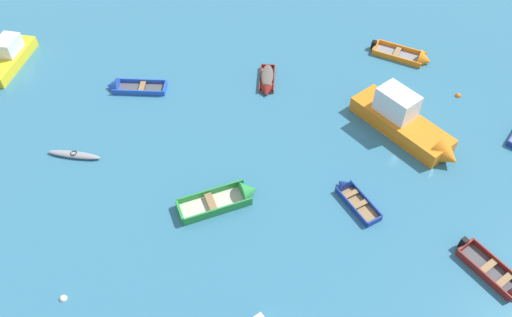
# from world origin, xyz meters

# --- Properties ---
(rowboat_green_far_right) EXTENTS (4.20, 3.46, 1.25)m
(rowboat_green_far_right) POSITION_xyz_m (-0.52, 16.36, 0.23)
(rowboat_green_far_right) COLOR beige
(rowboat_green_far_right) RESTS_ON ground_plane
(rowboat_blue_midfield_right) EXTENTS (3.92, 1.78, 1.07)m
(rowboat_blue_midfield_right) POSITION_xyz_m (-9.62, 23.31, 0.16)
(rowboat_blue_midfield_right) COLOR #4C4C51
(rowboat_blue_midfield_right) RESTS_ON ground_plane
(rowboat_maroon_near_left) EXTENTS (1.38, 3.06, 0.84)m
(rowboat_maroon_near_left) POSITION_xyz_m (-0.82, 25.77, 0.24)
(rowboat_maroon_near_left) COLOR #99754C
(rowboat_maroon_near_left) RESTS_ON ground_plane
(rowboat_orange_distant_center) EXTENTS (4.19, 2.23, 1.29)m
(rowboat_orange_distant_center) POSITION_xyz_m (8.26, 30.64, 0.18)
(rowboat_orange_distant_center) COLOR gray
(rowboat_orange_distant_center) RESTS_ON ground_plane
(motor_launch_yellow_far_back) EXTENTS (1.90, 5.42, 2.02)m
(motor_launch_yellow_far_back) POSITION_xyz_m (-17.99, 23.50, 0.56)
(motor_launch_yellow_far_back) COLOR yellow
(motor_launch_yellow_far_back) RESTS_ON ground_plane
(kayak_grey_outer_right) EXTENTS (3.11, 0.72, 0.29)m
(kayak_grey_outer_right) POSITION_xyz_m (-10.00, 17.22, 0.14)
(kayak_grey_outer_right) COLOR gray
(kayak_grey_outer_right) RESTS_ON ground_plane
(rowboat_deep_blue_cluster_outer) EXTENTS (2.77, 2.86, 0.91)m
(rowboat_deep_blue_cluster_outer) POSITION_xyz_m (5.34, 18.03, 0.16)
(rowboat_deep_blue_cluster_outer) COLOR #99754C
(rowboat_deep_blue_cluster_outer) RESTS_ON ground_plane
(rowboat_maroon_back_row_left) EXTENTS (3.33, 3.11, 1.06)m
(rowboat_maroon_back_row_left) POSITION_xyz_m (12.80, 14.53, 0.20)
(rowboat_maroon_back_row_left) COLOR #4C4C51
(rowboat_maroon_back_row_left) RESTS_ON ground_plane
(motor_launch_orange_midfield_left) EXTENTS (6.70, 5.77, 2.78)m
(motor_launch_orange_midfield_left) POSITION_xyz_m (8.02, 23.32, 0.78)
(motor_launch_orange_midfield_left) COLOR orange
(motor_launch_orange_midfield_left) RESTS_ON ground_plane
(mooring_buoy_far_field) EXTENTS (0.37, 0.37, 0.37)m
(mooring_buoy_far_field) POSITION_xyz_m (11.13, 27.51, 0.00)
(mooring_buoy_far_field) COLOR orange
(mooring_buoy_far_field) RESTS_ON ground_plane
(mooring_buoy_between_boats_left) EXTENTS (0.35, 0.35, 0.35)m
(mooring_buoy_between_boats_left) POSITION_xyz_m (-6.51, 9.18, 0.00)
(mooring_buoy_between_boats_left) COLOR silver
(mooring_buoy_between_boats_left) RESTS_ON ground_plane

